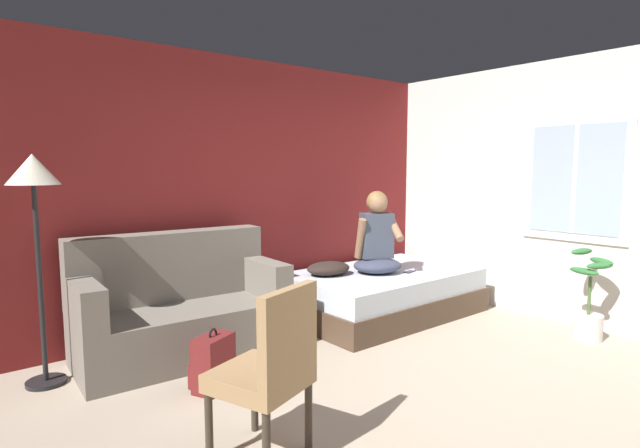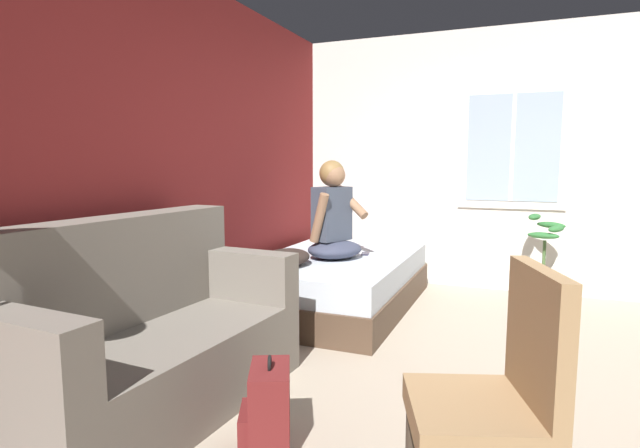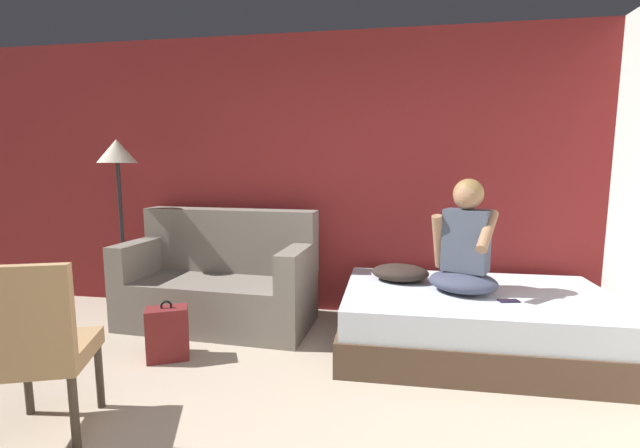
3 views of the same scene
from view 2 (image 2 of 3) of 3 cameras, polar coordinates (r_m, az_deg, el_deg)
name	(u,v)px [view 2 (image 2 of 3)]	position (r m, az deg, el deg)	size (l,w,h in m)	color
ground_plane	(565,398)	(3.32, 26.24, -17.44)	(40.00, 40.00, 0.00)	tan
wall_back_accent	(173,161)	(3.87, -16.49, 6.97)	(9.92, 0.16, 2.70)	maroon
wall_side_with_window	(554,161)	(5.57, 25.20, 6.54)	(0.19, 6.62, 2.70)	silver
bed	(336,282)	(4.66, 1.87, -6.60)	(2.08, 1.31, 0.48)	#4C3828
couch	(146,338)	(2.91, -19.25, -12.24)	(1.75, 0.92, 1.04)	slate
side_chair	(497,393)	(1.94, 19.56, -17.77)	(0.59, 0.59, 0.98)	#382D23
person_seated	(333,219)	(4.46, 1.53, 0.61)	(0.66, 0.62, 0.88)	#383D51
backpack	(268,410)	(2.48, -5.97, -20.41)	(0.35, 0.32, 0.46)	maroon
throw_pillow	(286,258)	(4.16, -3.90, -3.85)	(0.48, 0.36, 0.14)	#2D231E
cell_phone	(365,254)	(4.71, 5.19, -3.39)	(0.07, 0.14, 0.01)	black
potted_plant	(543,271)	(5.25, 24.16, -4.95)	(0.39, 0.37, 0.85)	silver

